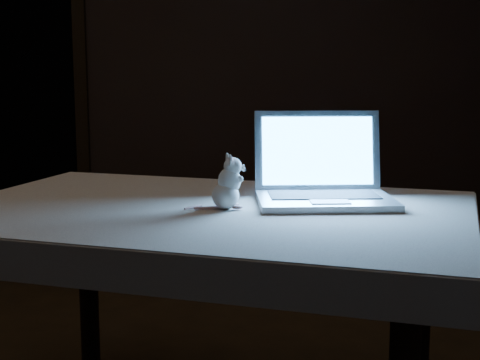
{
  "coord_description": "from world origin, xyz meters",
  "views": [
    {
      "loc": [
        0.36,
        -2.11,
        1.11
      ],
      "look_at": [
        0.39,
        -0.17,
        0.8
      ],
      "focal_mm": 52.0,
      "sensor_mm": 36.0,
      "label": 1
    }
  ],
  "objects": [
    {
      "name": "laptop",
      "position": [
        0.63,
        -0.17,
        0.86
      ],
      "size": [
        0.39,
        0.35,
        0.26
      ],
      "primitive_type": null,
      "rotation": [
        0.0,
        0.0,
        0.03
      ],
      "color": "#ACACB0",
      "rests_on": "tablecloth"
    },
    {
      "name": "table",
      "position": [
        0.3,
        -0.2,
        0.36
      ],
      "size": [
        1.55,
        1.24,
        0.72
      ],
      "primitive_type": null,
      "rotation": [
        0.0,
        0.0,
        -0.32
      ],
      "color": "black",
      "rests_on": "floor"
    },
    {
      "name": "back_wall",
      "position": [
        0.0,
        2.5,
        1.3
      ],
      "size": [
        4.5,
        0.04,
        2.6
      ],
      "primitive_type": "cube",
      "color": "black",
      "rests_on": "ground"
    },
    {
      "name": "tablecloth",
      "position": [
        0.38,
        -0.19,
        0.68
      ],
      "size": [
        1.51,
        1.07,
        0.1
      ],
      "primitive_type": null,
      "rotation": [
        0.0,
        0.0,
        -0.08
      ],
      "color": "beige",
      "rests_on": "table"
    },
    {
      "name": "doorway",
      "position": [
        -1.1,
        2.5,
        1.06
      ],
      "size": [
        1.06,
        0.36,
        2.13
      ],
      "primitive_type": null,
      "color": "black",
      "rests_on": "back_wall"
    },
    {
      "name": "plush_mouse",
      "position": [
        0.35,
        -0.23,
        0.8
      ],
      "size": [
        0.12,
        0.12,
        0.15
      ],
      "primitive_type": null,
      "rotation": [
        0.0,
        0.0,
        0.13
      ],
      "color": "white",
      "rests_on": "tablecloth"
    }
  ]
}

